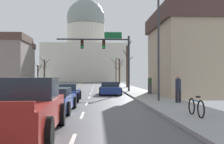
{
  "coord_description": "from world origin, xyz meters",
  "views": [
    {
      "loc": [
        4.17,
        -15.83,
        1.75
      ],
      "look_at": [
        6.21,
        22.32,
        2.35
      ],
      "focal_mm": 44.18,
      "sensor_mm": 36.0,
      "label": 1
    }
  ],
  "objects_px": {
    "street_lamp_right": "(154,23)",
    "sedan_oncoming_02": "(53,82)",
    "bicycle_parked": "(196,107)",
    "sedan_oncoming_01": "(44,83)",
    "sedan_near_02": "(53,100)",
    "pickup_truck_near_03": "(21,109)",
    "sedan_near_00": "(110,89)",
    "pedestrian_00": "(178,87)",
    "pedestrian_01": "(150,84)",
    "sedan_oncoming_00": "(25,86)",
    "signal_gantry": "(108,49)",
    "sedan_near_01": "(66,93)"
  },
  "relations": [
    {
      "from": "sedan_near_02",
      "to": "sedan_oncoming_01",
      "type": "height_order",
      "value": "sedan_oncoming_01"
    },
    {
      "from": "sedan_near_02",
      "to": "sedan_oncoming_02",
      "type": "relative_size",
      "value": 0.99
    },
    {
      "from": "signal_gantry",
      "to": "pedestrian_00",
      "type": "distance_m",
      "value": 14.19
    },
    {
      "from": "sedan_oncoming_00",
      "to": "pedestrian_01",
      "type": "xyz_separation_m",
      "value": [
        14.19,
        -11.74,
        0.54
      ]
    },
    {
      "from": "street_lamp_right",
      "to": "sedan_near_01",
      "type": "distance_m",
      "value": 7.9
    },
    {
      "from": "sedan_oncoming_00",
      "to": "sedan_oncoming_01",
      "type": "xyz_separation_m",
      "value": [
        -0.03,
        12.47,
        0.07
      ]
    },
    {
      "from": "signal_gantry",
      "to": "sedan_near_00",
      "type": "xyz_separation_m",
      "value": [
        0.04,
        -3.41,
        -4.12
      ]
    },
    {
      "from": "pedestrian_00",
      "to": "pedestrian_01",
      "type": "distance_m",
      "value": 8.21
    },
    {
      "from": "sedan_near_00",
      "to": "pedestrian_01",
      "type": "distance_m",
      "value": 3.92
    },
    {
      "from": "sedan_oncoming_00",
      "to": "sedan_oncoming_02",
      "type": "bearing_deg",
      "value": 89.58
    },
    {
      "from": "pickup_truck_near_03",
      "to": "sedan_oncoming_00",
      "type": "height_order",
      "value": "pickup_truck_near_03"
    },
    {
      "from": "signal_gantry",
      "to": "pickup_truck_near_03",
      "type": "distance_m",
      "value": 22.09
    },
    {
      "from": "pickup_truck_near_03",
      "to": "bicycle_parked",
      "type": "bearing_deg",
      "value": 22.75
    },
    {
      "from": "sedan_oncoming_00",
      "to": "sedan_near_02",
      "type": "bearing_deg",
      "value": -72.42
    },
    {
      "from": "pedestrian_01",
      "to": "street_lamp_right",
      "type": "bearing_deg",
      "value": -98.39
    },
    {
      "from": "sedan_oncoming_00",
      "to": "bicycle_parked",
      "type": "height_order",
      "value": "sedan_oncoming_00"
    },
    {
      "from": "sedan_near_00",
      "to": "sedan_oncoming_02",
      "type": "relative_size",
      "value": 0.98
    },
    {
      "from": "sedan_oncoming_02",
      "to": "bicycle_parked",
      "type": "bearing_deg",
      "value": -74.14
    },
    {
      "from": "signal_gantry",
      "to": "sedan_oncoming_02",
      "type": "distance_m",
      "value": 30.06
    },
    {
      "from": "signal_gantry",
      "to": "street_lamp_right",
      "type": "xyz_separation_m",
      "value": [
        2.58,
        -11.93,
        0.56
      ]
    },
    {
      "from": "sedan_oncoming_02",
      "to": "pedestrian_01",
      "type": "bearing_deg",
      "value": -66.87
    },
    {
      "from": "sedan_near_00",
      "to": "pedestrian_00",
      "type": "height_order",
      "value": "pedestrian_00"
    },
    {
      "from": "pedestrian_01",
      "to": "bicycle_parked",
      "type": "xyz_separation_m",
      "value": [
        -0.77,
        -13.86,
        -0.58
      ]
    },
    {
      "from": "bicycle_parked",
      "to": "pickup_truck_near_03",
      "type": "bearing_deg",
      "value": -157.25
    },
    {
      "from": "pedestrian_01",
      "to": "sedan_oncoming_00",
      "type": "bearing_deg",
      "value": 140.4
    },
    {
      "from": "sedan_near_02",
      "to": "sedan_oncoming_02",
      "type": "distance_m",
      "value": 44.58
    },
    {
      "from": "pedestrian_00",
      "to": "bicycle_parked",
      "type": "xyz_separation_m",
      "value": [
        -0.95,
        -5.65,
        -0.58
      ]
    },
    {
      "from": "bicycle_parked",
      "to": "sedan_oncoming_01",
      "type": "bearing_deg",
      "value": 109.47
    },
    {
      "from": "street_lamp_right",
      "to": "pedestrian_00",
      "type": "bearing_deg",
      "value": -45.89
    },
    {
      "from": "sedan_near_01",
      "to": "street_lamp_right",
      "type": "bearing_deg",
      "value": -19.39
    },
    {
      "from": "sedan_oncoming_02",
      "to": "pedestrian_00",
      "type": "bearing_deg",
      "value": -70.9
    },
    {
      "from": "signal_gantry",
      "to": "bicycle_parked",
      "type": "bearing_deg",
      "value": -81.41
    },
    {
      "from": "sedan_near_00",
      "to": "sedan_near_02",
      "type": "height_order",
      "value": "sedan_near_00"
    },
    {
      "from": "street_lamp_right",
      "to": "sedan_oncoming_02",
      "type": "distance_m",
      "value": 42.16
    },
    {
      "from": "sedan_near_01",
      "to": "sedan_oncoming_02",
      "type": "relative_size",
      "value": 0.91
    },
    {
      "from": "sedan_near_01",
      "to": "signal_gantry",
      "type": "bearing_deg",
      "value": 70.88
    },
    {
      "from": "signal_gantry",
      "to": "sedan_oncoming_01",
      "type": "bearing_deg",
      "value": 118.89
    },
    {
      "from": "pedestrian_00",
      "to": "pedestrian_01",
      "type": "bearing_deg",
      "value": 91.29
    },
    {
      "from": "street_lamp_right",
      "to": "pedestrian_00",
      "type": "height_order",
      "value": "street_lamp_right"
    },
    {
      "from": "signal_gantry",
      "to": "sedan_near_00",
      "type": "bearing_deg",
      "value": -89.25
    },
    {
      "from": "street_lamp_right",
      "to": "pickup_truck_near_03",
      "type": "distance_m",
      "value": 12.14
    },
    {
      "from": "sedan_near_01",
      "to": "pedestrian_00",
      "type": "distance_m",
      "value": 7.96
    },
    {
      "from": "signal_gantry",
      "to": "bicycle_parked",
      "type": "distance_m",
      "value": 19.51
    },
    {
      "from": "pickup_truck_near_03",
      "to": "bicycle_parked",
      "type": "xyz_separation_m",
      "value": [
        6.28,
        2.63,
        -0.27
      ]
    },
    {
      "from": "signal_gantry",
      "to": "pedestrian_01",
      "type": "xyz_separation_m",
      "value": [
        3.61,
        -4.97,
        -3.64
      ]
    },
    {
      "from": "signal_gantry",
      "to": "sedan_oncoming_02",
      "type": "relative_size",
      "value": 1.68
    },
    {
      "from": "street_lamp_right",
      "to": "sedan_near_02",
      "type": "height_order",
      "value": "street_lamp_right"
    },
    {
      "from": "sedan_near_00",
      "to": "pedestrian_01",
      "type": "xyz_separation_m",
      "value": [
        3.56,
        -1.56,
        0.49
      ]
    },
    {
      "from": "sedan_near_01",
      "to": "pedestrian_00",
      "type": "relative_size",
      "value": 2.56
    },
    {
      "from": "street_lamp_right",
      "to": "sedan_oncoming_02",
      "type": "height_order",
      "value": "street_lamp_right"
    }
  ]
}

